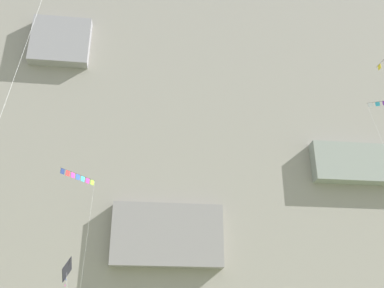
% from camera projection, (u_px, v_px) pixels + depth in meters
% --- Properties ---
extents(cliff_face, '(180.00, 23.26, 77.81)m').
position_uv_depth(cliff_face, '(166.00, 135.00, 83.04)').
color(cliff_face, gray).
rests_on(cliff_face, ground).
extents(kite_banner_low_center, '(3.14, 4.76, 19.44)m').
position_uv_depth(kite_banner_low_center, '(78.00, 182.00, 46.07)').
color(kite_banner_low_center, black).
rests_on(kite_banner_low_center, ground).
extents(kite_diamond_high_left, '(1.79, 5.92, 7.83)m').
position_uv_depth(kite_diamond_high_left, '(67.00, 275.00, 24.75)').
color(kite_diamond_high_left, black).
rests_on(kite_diamond_high_left, ground).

